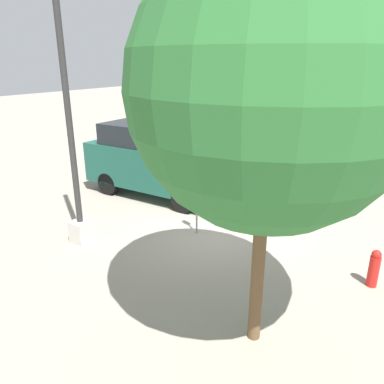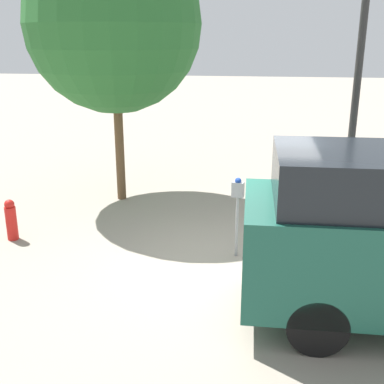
# 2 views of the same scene
# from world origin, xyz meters

# --- Properties ---
(ground_plane) EXTENTS (80.00, 80.00, 0.00)m
(ground_plane) POSITION_xyz_m (0.00, 0.00, 0.00)
(ground_plane) COLOR gray
(parking_meter_near) EXTENTS (0.22, 0.15, 1.42)m
(parking_meter_near) POSITION_xyz_m (0.13, 0.40, 1.05)
(parking_meter_near) COLOR #9E9EA3
(parking_meter_near) RESTS_ON ground
(lamp_post) EXTENTS (0.44, 0.44, 6.48)m
(lamp_post) POSITION_xyz_m (2.24, 2.37, 2.00)
(lamp_post) COLOR beige
(lamp_post) RESTS_ON ground
(street_tree) EXTENTS (3.77, 3.77, 5.80)m
(street_tree) POSITION_xyz_m (-2.73, 3.15, 3.90)
(street_tree) COLOR brown
(street_tree) RESTS_ON ground
(fire_hydrant) EXTENTS (0.21, 0.21, 0.79)m
(fire_hydrant) POSITION_xyz_m (-4.09, 0.52, 0.39)
(fire_hydrant) COLOR red
(fire_hydrant) RESTS_ON ground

